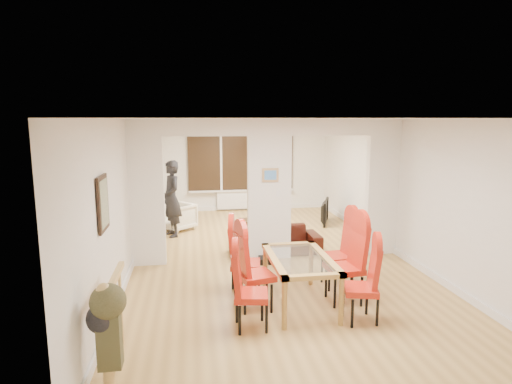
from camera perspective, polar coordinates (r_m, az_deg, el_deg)
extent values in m
cube|color=#B68C49|center=(8.19, 1.73, -8.81)|extent=(5.00, 9.00, 0.01)
cube|color=white|center=(7.87, 1.78, 0.20)|extent=(5.00, 0.18, 2.60)
cube|color=black|center=(12.21, -2.01, 4.50)|extent=(3.00, 0.08, 1.80)
cube|color=white|center=(12.33, -1.96, -1.07)|extent=(1.40, 0.08, 0.50)
sphere|color=orange|center=(11.08, 0.22, 7.36)|extent=(0.36, 0.36, 0.36)
cube|color=gray|center=(5.43, -19.74, -1.43)|extent=(0.04, 0.52, 0.67)
cube|color=#4C8CD8|center=(7.73, 1.92, 2.28)|extent=(0.30, 0.03, 0.25)
imported|color=black|center=(8.42, 2.54, -6.45)|extent=(1.78, 0.73, 0.52)
imported|color=beige|center=(10.31, -10.43, -3.26)|extent=(0.97, 0.97, 0.63)
imported|color=black|center=(9.69, -11.19, -0.88)|extent=(0.72, 0.60, 1.70)
imported|color=black|center=(10.95, 8.76, -2.58)|extent=(1.00, 0.51, 0.59)
cylinder|color=#143F19|center=(10.21, -0.13, -3.05)|extent=(0.07, 0.07, 0.28)
imported|color=#332111|center=(10.26, 0.32, -3.64)|extent=(0.20, 0.20, 0.05)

